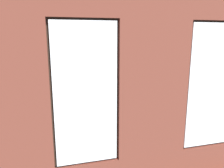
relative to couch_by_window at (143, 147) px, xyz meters
The scene contains 12 objects.
ground_plane 2.19m from the couch_by_window, 85.81° to the right, with size 7.27×6.36×0.10m, color brown.
brick_wall_with_windows 1.55m from the couch_by_window, 76.36° to the left, with size 6.67×0.30×3.47m.
couch_by_window is the anchor object (origin of this frame).
couch_left 3.02m from the couch_by_window, 145.16° to the right, with size 0.99×1.89×0.80m.
coffee_table 2.04m from the couch_by_window, 87.93° to the right, with size 1.45×0.82×0.43m.
cup_ceramic 2.05m from the couch_by_window, 87.93° to the right, with size 0.08×0.08×0.10m, color #B23D38.
candle_jar 1.92m from the couch_by_window, 91.04° to the right, with size 0.08×0.08×0.10m, color #B7333D.
table_plant_small 2.00m from the couch_by_window, 75.16° to the right, with size 0.19×0.19×0.29m.
remote_black 2.21m from the couch_by_window, 98.44° to the right, with size 0.05×0.17×0.02m, color black.
potted_plant_foreground_right 5.15m from the couch_by_window, 56.45° to the right, with size 0.90×1.09×1.22m.
potted_plant_by_left_couch 3.72m from the couch_by_window, 123.90° to the right, with size 0.26×0.26×0.57m.
potted_plant_corner_near_left 5.07m from the couch_by_window, 121.25° to the right, with size 0.40×0.40×0.79m.
Camera 1 is at (1.39, 5.65, 2.39)m, focal length 35.00 mm.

